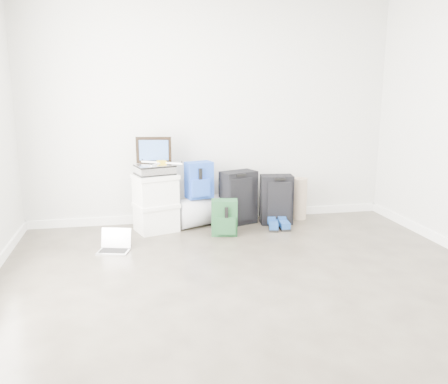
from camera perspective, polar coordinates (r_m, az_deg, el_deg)
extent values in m
plane|color=#322C24|center=(3.78, 5.17, -13.51)|extent=(5.00, 5.00, 0.00)
cube|color=silver|center=(5.84, -1.54, 9.57)|extent=(4.50, 0.02, 2.70)
cube|color=white|center=(6.04, -1.45, -2.84)|extent=(4.50, 0.02, 0.10)
cube|color=white|center=(5.60, -8.14, -3.20)|extent=(0.54, 0.48, 0.29)
cube|color=white|center=(5.56, -8.19, -1.55)|extent=(0.56, 0.51, 0.04)
cube|color=white|center=(5.52, -8.25, 0.14)|extent=(0.54, 0.48, 0.29)
cube|color=white|center=(5.49, -8.30, 1.84)|extent=(0.56, 0.51, 0.04)
cube|color=#B2B2B7|center=(5.47, -8.33, 2.68)|extent=(0.48, 0.40, 0.12)
cube|color=black|center=(5.54, -8.46, 5.01)|extent=(0.40, 0.10, 0.30)
cube|color=#23448C|center=(5.53, -8.45, 4.99)|extent=(0.33, 0.06, 0.23)
cube|color=gold|center=(5.45, -7.50, 3.53)|extent=(0.11, 0.11, 0.05)
cube|color=white|center=(5.56, -6.92, 3.74)|extent=(0.15, 0.23, 0.02)
cube|color=white|center=(5.50, -8.71, 3.59)|extent=(0.23, 0.15, 0.02)
cube|color=white|center=(5.33, -8.12, 3.32)|extent=(0.15, 0.23, 0.02)
cube|color=white|center=(5.39, -6.28, 3.47)|extent=(0.23, 0.15, 0.02)
cylinder|color=gray|center=(5.75, -3.01, -2.34)|extent=(0.67, 0.56, 0.35)
cube|color=navy|center=(5.64, -3.02, 1.46)|extent=(0.35, 0.26, 0.43)
cube|color=navy|center=(5.56, -2.86, 0.52)|extent=(0.23, 0.12, 0.21)
cube|color=black|center=(5.81, 1.74, -0.67)|extent=(0.48, 0.37, 0.65)
cube|color=black|center=(5.68, 2.05, -0.98)|extent=(0.31, 0.14, 0.52)
cube|color=black|center=(5.62, 2.06, 2.06)|extent=(0.13, 0.07, 0.03)
cube|color=#13351D|center=(5.38, 0.05, -3.08)|extent=(0.32, 0.23, 0.41)
cube|color=#13351D|center=(5.31, 0.25, -4.08)|extent=(0.22, 0.10, 0.19)
cube|color=black|center=(5.84, 6.32, -0.90)|extent=(0.41, 0.26, 0.60)
cube|color=black|center=(5.73, 6.70, -1.19)|extent=(0.29, 0.06, 0.48)
cube|color=black|center=(5.67, 6.75, 1.57)|extent=(0.13, 0.04, 0.03)
cube|color=black|center=(5.68, 5.97, -4.31)|extent=(0.18, 0.30, 0.03)
cube|color=#1A509E|center=(5.67, 5.98, -3.86)|extent=(0.17, 0.29, 0.07)
cube|color=black|center=(5.72, 7.17, -4.23)|extent=(0.13, 0.29, 0.03)
cube|color=#1A509E|center=(5.70, 7.19, -3.78)|extent=(0.13, 0.28, 0.07)
cylinder|color=tan|center=(6.09, 9.11, -0.79)|extent=(0.17, 0.17, 0.53)
cube|color=silver|center=(5.02, -13.14, -6.97)|extent=(0.36, 0.29, 0.01)
cube|color=black|center=(5.02, -13.15, -6.88)|extent=(0.30, 0.21, 0.00)
cube|color=black|center=(5.08, -12.84, -5.38)|extent=(0.30, 0.10, 0.21)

